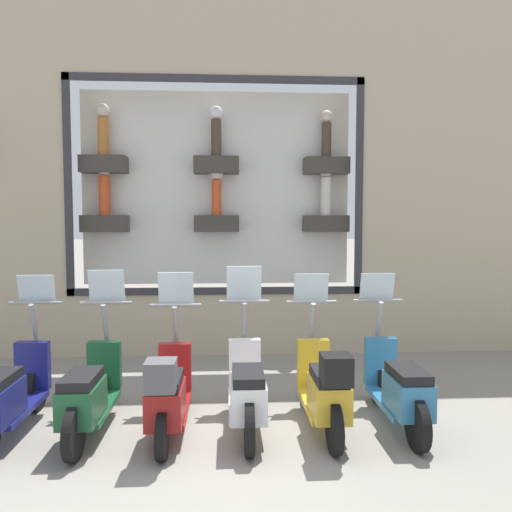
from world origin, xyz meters
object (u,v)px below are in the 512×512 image
(scooter_teal_0, at_px, (398,388))
(scooter_yellow_1, at_px, (324,388))
(scooter_white_2, at_px, (247,390))
(scooter_red_3, at_px, (168,393))
(scooter_green_4, at_px, (90,394))
(scooter_navy_5, at_px, (9,395))

(scooter_teal_0, height_order, scooter_yellow_1, same)
(scooter_yellow_1, bearing_deg, scooter_white_2, 85.34)
(scooter_red_3, bearing_deg, scooter_green_4, 85.01)
(scooter_yellow_1, relative_size, scooter_red_3, 1.01)
(scooter_teal_0, distance_m, scooter_navy_5, 4.08)
(scooter_red_3, bearing_deg, scooter_teal_0, -88.38)
(scooter_teal_0, height_order, scooter_red_3, scooter_red_3)
(scooter_yellow_1, height_order, scooter_green_4, scooter_green_4)
(scooter_white_2, xyz_separation_m, scooter_navy_5, (-0.00, 2.45, -0.00))
(scooter_navy_5, bearing_deg, scooter_white_2, -89.96)
(scooter_yellow_1, relative_size, scooter_white_2, 1.00)
(scooter_yellow_1, height_order, scooter_navy_5, scooter_navy_5)
(scooter_teal_0, relative_size, scooter_navy_5, 1.00)
(scooter_yellow_1, xyz_separation_m, scooter_white_2, (0.07, 0.82, -0.03))
(scooter_teal_0, xyz_separation_m, scooter_green_4, (0.00, 3.27, 0.00))
(scooter_green_4, relative_size, scooter_navy_5, 1.00)
(scooter_teal_0, distance_m, scooter_white_2, 1.63)
(scooter_yellow_1, xyz_separation_m, scooter_green_4, (0.07, 2.45, -0.03))
(scooter_teal_0, relative_size, scooter_green_4, 1.00)
(scooter_green_4, bearing_deg, scooter_navy_5, 90.02)
(scooter_red_3, relative_size, scooter_green_4, 0.99)
(scooter_teal_0, height_order, scooter_navy_5, scooter_navy_5)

